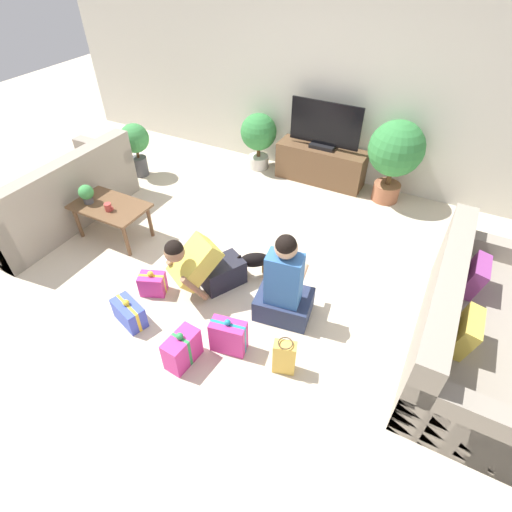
# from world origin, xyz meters

# --- Properties ---
(ground_plane) EXTENTS (16.00, 16.00, 0.00)m
(ground_plane) POSITION_xyz_m (0.00, 0.00, 0.00)
(ground_plane) COLOR beige
(wall_back) EXTENTS (8.40, 0.06, 2.60)m
(wall_back) POSITION_xyz_m (0.00, 2.63, 1.30)
(wall_back) COLOR beige
(wall_back) RESTS_ON ground_plane
(sofa_left) EXTENTS (0.92, 2.04, 0.87)m
(sofa_left) POSITION_xyz_m (-2.39, -0.08, 0.30)
(sofa_left) COLOR gray
(sofa_left) RESTS_ON ground_plane
(sofa_right) EXTENTS (0.92, 2.04, 0.87)m
(sofa_right) POSITION_xyz_m (2.39, 0.12, 0.30)
(sofa_right) COLOR gray
(sofa_right) RESTS_ON ground_plane
(coffee_table) EXTENTS (0.87, 0.53, 0.45)m
(coffee_table) POSITION_xyz_m (-1.51, -0.02, 0.39)
(coffee_table) COLOR brown
(coffee_table) RESTS_ON ground_plane
(tv_console) EXTENTS (1.25, 0.39, 0.52)m
(tv_console) POSITION_xyz_m (0.18, 2.37, 0.26)
(tv_console) COLOR brown
(tv_console) RESTS_ON ground_plane
(tv) EXTENTS (0.98, 0.20, 0.63)m
(tv) POSITION_xyz_m (0.18, 2.37, 0.80)
(tv) COLOR black
(tv) RESTS_ON tv_console
(potted_plant_corner_left) EXTENTS (0.41, 0.41, 0.78)m
(potted_plant_corner_left) POSITION_xyz_m (-2.24, 1.29, 0.50)
(potted_plant_corner_left) COLOR #4C4C51
(potted_plant_corner_left) RESTS_ON ground_plane
(potted_plant_back_left) EXTENTS (0.53, 0.53, 0.83)m
(potted_plant_back_left) POSITION_xyz_m (-0.80, 2.32, 0.51)
(potted_plant_back_left) COLOR beige
(potted_plant_back_left) RESTS_ON ground_plane
(potted_plant_back_right) EXTENTS (0.70, 0.70, 1.09)m
(potted_plant_back_right) POSITION_xyz_m (1.15, 2.32, 0.69)
(potted_plant_back_right) COLOR #A36042
(potted_plant_back_right) RESTS_ON ground_plane
(person_kneeling) EXTENTS (0.63, 0.81, 0.77)m
(person_kneeling) POSITION_xyz_m (-0.04, -0.29, 0.34)
(person_kneeling) COLOR #23232D
(person_kneeling) RESTS_ON ground_plane
(person_sitting) EXTENTS (0.58, 0.53, 0.99)m
(person_sitting) POSITION_xyz_m (0.80, -0.22, 0.37)
(person_sitting) COLOR #283351
(person_sitting) RESTS_ON ground_plane
(dog) EXTENTS (0.43, 0.33, 0.34)m
(dog) POSITION_xyz_m (0.34, 0.16, 0.23)
(dog) COLOR black
(dog) RESTS_ON ground_plane
(gift_box_a) EXTENTS (0.20, 0.34, 0.36)m
(gift_box_a) POSITION_xyz_m (0.26, -1.10, 0.16)
(gift_box_a) COLOR #CC3389
(gift_box_a) RESTS_ON ground_plane
(gift_box_b) EXTENTS (0.38, 0.28, 0.29)m
(gift_box_b) POSITION_xyz_m (-0.45, -0.98, 0.12)
(gift_box_b) COLOR #3D51BC
(gift_box_b) RESTS_ON ground_plane
(gift_box_c) EXTENTS (0.30, 0.26, 0.29)m
(gift_box_c) POSITION_xyz_m (-0.51, -0.57, 0.12)
(gift_box_c) COLOR #CC3389
(gift_box_c) RESTS_ON ground_plane
(gift_box_d) EXTENTS (0.34, 0.22, 0.38)m
(gift_box_d) POSITION_xyz_m (0.54, -0.81, 0.17)
(gift_box_d) COLOR #CC3389
(gift_box_d) RESTS_ON ground_plane
(gift_bag_a) EXTENTS (0.21, 0.16, 0.37)m
(gift_bag_a) POSITION_xyz_m (1.07, -0.78, 0.18)
(gift_bag_a) COLOR #E5B74C
(gift_bag_a) RESTS_ON ground_plane
(mug) EXTENTS (0.12, 0.08, 0.09)m
(mug) POSITION_xyz_m (-1.43, -0.11, 0.49)
(mug) COLOR #B23D38
(mug) RESTS_ON coffee_table
(tabletop_plant) EXTENTS (0.17, 0.17, 0.22)m
(tabletop_plant) POSITION_xyz_m (-1.75, -0.09, 0.57)
(tabletop_plant) COLOR #4C4C51
(tabletop_plant) RESTS_ON coffee_table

